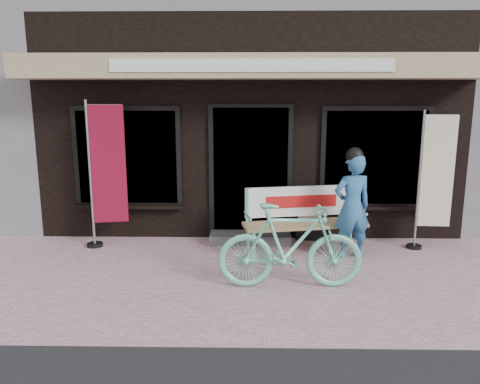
{
  "coord_description": "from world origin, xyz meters",
  "views": [
    {
      "loc": [
        -0.03,
        -5.52,
        2.34
      ],
      "look_at": [
        -0.15,
        0.7,
        1.05
      ],
      "focal_mm": 35.0,
      "sensor_mm": 36.0,
      "label": 1
    }
  ],
  "objects_px": {
    "person": "(352,205)",
    "bicycle": "(290,246)",
    "nobori_cream": "(434,179)",
    "menu_stand": "(310,213)",
    "bench": "(303,215)",
    "nobori_red": "(106,172)"
  },
  "relations": [
    {
      "from": "nobori_red",
      "to": "menu_stand",
      "type": "height_order",
      "value": "nobori_red"
    },
    {
      "from": "bicycle",
      "to": "bench",
      "type": "bearing_deg",
      "value": -13.79
    },
    {
      "from": "bench",
      "to": "bicycle",
      "type": "xyz_separation_m",
      "value": [
        -0.31,
        -1.34,
        -0.05
      ]
    },
    {
      "from": "menu_stand",
      "to": "nobori_cream",
      "type": "bearing_deg",
      "value": -0.97
    },
    {
      "from": "nobori_red",
      "to": "nobori_cream",
      "type": "xyz_separation_m",
      "value": [
        5.0,
        -0.04,
        -0.08
      ]
    },
    {
      "from": "bench",
      "to": "bicycle",
      "type": "distance_m",
      "value": 1.38
    },
    {
      "from": "person",
      "to": "bicycle",
      "type": "height_order",
      "value": "person"
    },
    {
      "from": "bench",
      "to": "bicycle",
      "type": "bearing_deg",
      "value": -113.81
    },
    {
      "from": "nobori_cream",
      "to": "menu_stand",
      "type": "relative_size",
      "value": 2.36
    },
    {
      "from": "bicycle",
      "to": "menu_stand",
      "type": "height_order",
      "value": "bicycle"
    },
    {
      "from": "person",
      "to": "bicycle",
      "type": "distance_m",
      "value": 1.49
    },
    {
      "from": "person",
      "to": "nobori_red",
      "type": "bearing_deg",
      "value": 158.53
    },
    {
      "from": "bicycle",
      "to": "nobori_red",
      "type": "distance_m",
      "value": 3.21
    },
    {
      "from": "nobori_cream",
      "to": "menu_stand",
      "type": "distance_m",
      "value": 1.94
    },
    {
      "from": "nobori_cream",
      "to": "bench",
      "type": "bearing_deg",
      "value": -171.73
    },
    {
      "from": "bench",
      "to": "person",
      "type": "height_order",
      "value": "person"
    },
    {
      "from": "bench",
      "to": "nobori_cream",
      "type": "relative_size",
      "value": 0.89
    },
    {
      "from": "nobori_cream",
      "to": "menu_stand",
      "type": "xyz_separation_m",
      "value": [
        -1.8,
        0.38,
        -0.64
      ]
    },
    {
      "from": "bench",
      "to": "nobori_red",
      "type": "relative_size",
      "value": 0.83
    },
    {
      "from": "bicycle",
      "to": "menu_stand",
      "type": "bearing_deg",
      "value": -15.19
    },
    {
      "from": "bicycle",
      "to": "nobori_cream",
      "type": "relative_size",
      "value": 0.83
    },
    {
      "from": "bench",
      "to": "nobori_cream",
      "type": "xyz_separation_m",
      "value": [
        1.98,
        0.2,
        0.52
      ]
    }
  ]
}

